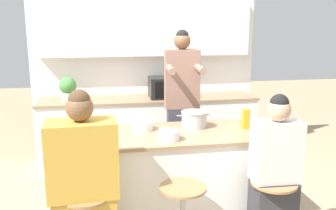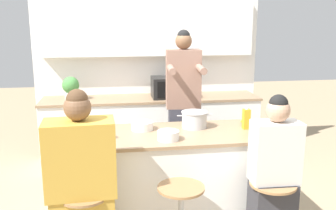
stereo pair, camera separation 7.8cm
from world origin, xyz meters
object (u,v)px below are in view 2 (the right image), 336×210
fruit_bowl (142,126)px  microwave (170,87)px  kitchen_island (169,177)px  cooking_pot (194,120)px  coffee_cup_near (106,134)px  person_cooking (183,113)px  person_seated_near (273,183)px  juice_carton (246,119)px  banana_bunch (246,121)px  person_wrapped_blanket (82,189)px  potted_plant (71,87)px

fruit_bowl → microwave: size_ratio=0.43×
microwave → kitchen_island: bearing=-99.4°
cooking_pot → microwave: microwave is taller
cooking_pot → coffee_cup_near: (-0.85, -0.24, -0.04)m
person_cooking → person_seated_near: 1.43m
juice_carton → cooking_pot: bearing=166.4°
person_seated_near → juice_carton: size_ratio=6.49×
cooking_pot → banana_bunch: size_ratio=2.11×
kitchen_island → banana_bunch: bearing=14.0°
person_wrapped_blanket → juice_carton: 1.68m
kitchen_island → cooking_pot: cooking_pot is taller
person_seated_near → fruit_bowl: 1.30m
person_seated_near → potted_plant: bearing=131.7°
person_cooking → fruit_bowl: bearing=-127.9°
person_wrapped_blanket → fruit_bowl: size_ratio=6.86×
microwave → potted_plant: size_ratio=1.62×
person_seated_near → juice_carton: (-0.01, 0.65, 0.37)m
kitchen_island → juice_carton: bearing=2.3°
person_cooking → person_wrapped_blanket: size_ratio=1.26×
potted_plant → kitchen_island: bearing=-56.1°
fruit_bowl → cooking_pot: bearing=0.2°
fruit_bowl → person_wrapped_blanket: bearing=-124.5°
cooking_pot → banana_bunch: bearing=5.8°
kitchen_island → person_wrapped_blanket: size_ratio=1.30×
microwave → person_wrapped_blanket: bearing=-115.5°
kitchen_island → coffee_cup_near: coffee_cup_near is taller
kitchen_island → person_cooking: 0.87m
kitchen_island → potted_plant: size_ratio=6.25×
person_seated_near → juice_carton: 0.75m
person_wrapped_blanket → microwave: person_wrapped_blanket is taller
juice_carton → banana_bunch: bearing=70.1°
person_wrapped_blanket → fruit_bowl: bearing=52.9°
person_cooking → microwave: (-0.01, 0.81, 0.15)m
banana_bunch → microwave: size_ratio=0.33×
person_cooking → kitchen_island: bearing=-106.0°
kitchen_island → microwave: bearing=80.6°
person_seated_near → cooking_pot: size_ratio=3.96×
fruit_bowl → coffee_cup_near: (-0.34, -0.24, 0.00)m
cooking_pot → juice_carton: (0.48, -0.12, 0.02)m
kitchen_island → microwave: 1.64m
person_cooking → microwave: size_ratio=3.75×
person_cooking → coffee_cup_near: person_cooking is taller
person_cooking → cooking_pot: (0.01, -0.54, 0.06)m
person_cooking → person_wrapped_blanket: bearing=-123.3°
person_wrapped_blanket → potted_plant: bearing=94.5°
coffee_cup_near → juice_carton: bearing=5.2°
banana_bunch → person_wrapped_blanket: bearing=-152.6°
banana_bunch → person_seated_near: bearing=-93.6°
cooking_pot → coffee_cup_near: cooking_pot is taller
person_wrapped_blanket → cooking_pot: size_ratio=4.21×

